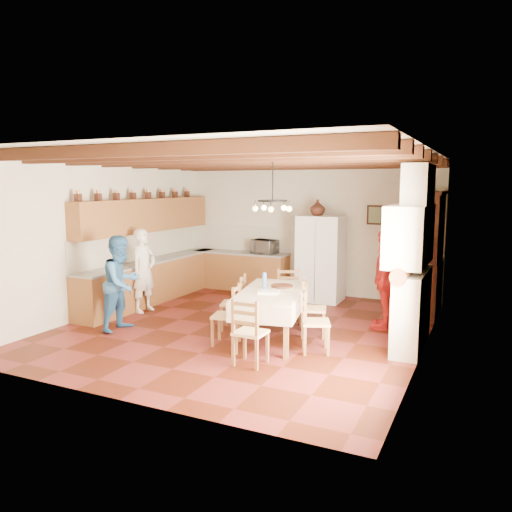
# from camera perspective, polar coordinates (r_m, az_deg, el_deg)

# --- Properties ---
(floor) EXTENTS (6.00, 6.50, 0.02)m
(floor) POSITION_cam_1_polar(r_m,az_deg,el_deg) (8.85, -1.43, -8.31)
(floor) COLOR #45170A
(floor) RESTS_ON ground
(ceiling) EXTENTS (6.00, 6.50, 0.02)m
(ceiling) POSITION_cam_1_polar(r_m,az_deg,el_deg) (8.50, -1.50, 11.60)
(ceiling) COLOR white
(ceiling) RESTS_ON ground
(wall_back) EXTENTS (6.00, 0.02, 3.00)m
(wall_back) POSITION_cam_1_polar(r_m,az_deg,el_deg) (11.54, 5.84, 3.16)
(wall_back) COLOR beige
(wall_back) RESTS_ON ground
(wall_front) EXTENTS (6.00, 0.02, 3.00)m
(wall_front) POSITION_cam_1_polar(r_m,az_deg,el_deg) (5.85, -15.96, -2.02)
(wall_front) COLOR beige
(wall_front) RESTS_ON ground
(wall_left) EXTENTS (0.02, 6.50, 3.00)m
(wall_left) POSITION_cam_1_polar(r_m,az_deg,el_deg) (10.25, -16.68, 2.23)
(wall_left) COLOR beige
(wall_left) RESTS_ON ground
(wall_right) EXTENTS (0.02, 6.50, 3.00)m
(wall_right) POSITION_cam_1_polar(r_m,az_deg,el_deg) (7.69, 19.00, 0.23)
(wall_right) COLOR beige
(wall_right) RESTS_ON ground
(ceiling_beams) EXTENTS (6.00, 6.30, 0.16)m
(ceiling_beams) POSITION_cam_1_polar(r_m,az_deg,el_deg) (8.50, -1.50, 10.92)
(ceiling_beams) COLOR #3C1F11
(ceiling_beams) RESTS_ON ground
(lower_cabinets_left) EXTENTS (0.60, 4.30, 0.86)m
(lower_cabinets_left) POSITION_cam_1_polar(r_m,az_deg,el_deg) (11.01, -11.60, -2.83)
(lower_cabinets_left) COLOR brown
(lower_cabinets_left) RESTS_ON ground
(lower_cabinets_back) EXTENTS (2.30, 0.60, 0.86)m
(lower_cabinets_back) POSITION_cam_1_polar(r_m,az_deg,el_deg) (12.00, -1.73, -1.76)
(lower_cabinets_back) COLOR brown
(lower_cabinets_back) RESTS_ON ground
(countertop_left) EXTENTS (0.62, 4.30, 0.04)m
(countertop_left) POSITION_cam_1_polar(r_m,az_deg,el_deg) (10.94, -11.67, -0.52)
(countertop_left) COLOR gray
(countertop_left) RESTS_ON lower_cabinets_left
(countertop_back) EXTENTS (2.34, 0.62, 0.04)m
(countertop_back) POSITION_cam_1_polar(r_m,az_deg,el_deg) (11.93, -1.74, 0.37)
(countertop_back) COLOR gray
(countertop_back) RESTS_ON lower_cabinets_back
(backsplash_left) EXTENTS (0.03, 4.30, 0.60)m
(backsplash_left) POSITION_cam_1_polar(r_m,az_deg,el_deg) (11.07, -12.90, 1.22)
(backsplash_left) COLOR beige
(backsplash_left) RESTS_ON ground
(backsplash_back) EXTENTS (2.30, 0.03, 0.60)m
(backsplash_back) POSITION_cam_1_polar(r_m,az_deg,el_deg) (12.15, -1.13, 2.03)
(backsplash_back) COLOR beige
(backsplash_back) RESTS_ON ground
(upper_cabinets) EXTENTS (0.35, 4.20, 0.70)m
(upper_cabinets) POSITION_cam_1_polar(r_m,az_deg,el_deg) (10.91, -12.35, 4.57)
(upper_cabinets) COLOR brown
(upper_cabinets) RESTS_ON ground
(fireplace) EXTENTS (0.56, 1.60, 2.80)m
(fireplace) POSITION_cam_1_polar(r_m,az_deg,el_deg) (7.94, 17.05, -0.17)
(fireplace) COLOR beige
(fireplace) RESTS_ON ground
(wall_picture) EXTENTS (0.34, 0.03, 0.42)m
(wall_picture) POSITION_cam_1_polar(r_m,az_deg,el_deg) (11.07, 13.43, 4.58)
(wall_picture) COLOR #311B14
(wall_picture) RESTS_ON ground
(refrigerator) EXTENTS (0.93, 0.77, 1.84)m
(refrigerator) POSITION_cam_1_polar(r_m,az_deg,el_deg) (10.83, 7.42, -0.27)
(refrigerator) COLOR white
(refrigerator) RESTS_ON floor
(hutch) EXTENTS (0.56, 1.31, 2.38)m
(hutch) POSITION_cam_1_polar(r_m,az_deg,el_deg) (10.04, 18.92, 0.22)
(hutch) COLOR #38170F
(hutch) RESTS_ON floor
(dining_table) EXTENTS (1.30, 2.02, 0.82)m
(dining_table) POSITION_cam_1_polar(r_m,az_deg,el_deg) (8.05, 1.86, -4.52)
(dining_table) COLOR beige
(dining_table) RESTS_ON floor
(chandelier) EXTENTS (0.47, 0.47, 0.03)m
(chandelier) POSITION_cam_1_polar(r_m,az_deg,el_deg) (7.86, 1.91, 6.33)
(chandelier) COLOR black
(chandelier) RESTS_ON ground
(chair_left_near) EXTENTS (0.48, 0.50, 0.96)m
(chair_left_near) POSITION_cam_1_polar(r_m,az_deg,el_deg) (7.89, -3.44, -6.69)
(chair_left_near) COLOR brown
(chair_left_near) RESTS_ON floor
(chair_left_far) EXTENTS (0.50, 0.52, 0.96)m
(chair_left_far) POSITION_cam_1_polar(r_m,az_deg,el_deg) (8.69, -2.60, -5.30)
(chair_left_far) COLOR brown
(chair_left_far) RESTS_ON floor
(chair_right_near) EXTENTS (0.53, 0.54, 0.96)m
(chair_right_near) POSITION_cam_1_polar(r_m,az_deg,el_deg) (7.57, 6.88, -7.38)
(chair_right_near) COLOR brown
(chair_right_near) RESTS_ON floor
(chair_right_far) EXTENTS (0.50, 0.51, 0.96)m
(chair_right_far) POSITION_cam_1_polar(r_m,az_deg,el_deg) (8.35, 6.63, -5.89)
(chair_right_far) COLOR brown
(chair_right_far) RESTS_ON floor
(chair_end_near) EXTENTS (0.43, 0.41, 0.96)m
(chair_end_near) POSITION_cam_1_polar(r_m,az_deg,el_deg) (7.01, -0.64, -8.59)
(chair_end_near) COLOR brown
(chair_end_near) RESTS_ON floor
(chair_end_far) EXTENTS (0.54, 0.53, 0.96)m
(chair_end_far) POSITION_cam_1_polar(r_m,az_deg,el_deg) (9.18, 3.70, -4.57)
(chair_end_far) COLOR brown
(chair_end_far) RESTS_ON floor
(person_man) EXTENTS (0.43, 0.63, 1.65)m
(person_man) POSITION_cam_1_polar(r_m,az_deg,el_deg) (10.06, -12.70, -1.62)
(person_man) COLOR white
(person_man) RESTS_ON floor
(person_woman_blue) EXTENTS (0.65, 0.82, 1.65)m
(person_woman_blue) POSITION_cam_1_polar(r_m,az_deg,el_deg) (8.88, -15.11, -3.01)
(person_woman_blue) COLOR #3269A5
(person_woman_blue) RESTS_ON floor
(person_woman_red) EXTENTS (0.50, 1.06, 1.77)m
(person_woman_red) POSITION_cam_1_polar(r_m,az_deg,el_deg) (8.93, 14.57, -2.53)
(person_woman_red) COLOR red
(person_woman_red) RESTS_ON floor
(microwave) EXTENTS (0.65, 0.51, 0.32)m
(microwave) POSITION_cam_1_polar(r_m,az_deg,el_deg) (11.64, 0.96, 1.07)
(microwave) COLOR silver
(microwave) RESTS_ON countertop_back
(fridge_vase) EXTENTS (0.37, 0.37, 0.34)m
(fridge_vase) POSITION_cam_1_polar(r_m,az_deg,el_deg) (10.76, 7.05, 5.52)
(fridge_vase) COLOR #38170F
(fridge_vase) RESTS_ON refrigerator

